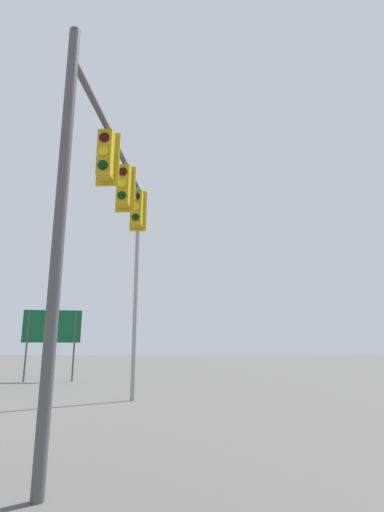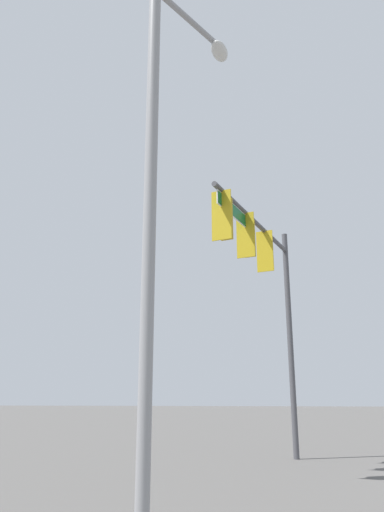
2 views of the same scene
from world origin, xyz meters
TOP-DOWN VIEW (x-y plane):
  - signal_pole_near at (-2.63, -6.40)m, footprint 6.30×1.22m
  - street_lamp at (5.62, -6.46)m, footprint 1.95×0.86m

SIDE VIEW (x-z plane):
  - street_lamp at x=5.62m, z-range 0.60..8.74m
  - signal_pole_near at x=-2.63m, z-range 1.84..9.30m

